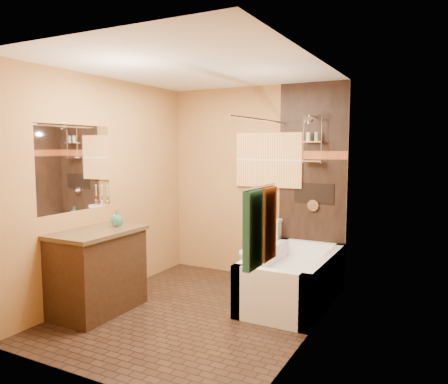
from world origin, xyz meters
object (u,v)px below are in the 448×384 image
Objects in this scene: toilet at (260,252)px; vanity at (97,271)px; bathtub at (293,283)px; sunset_painting at (268,160)px.

toilet is 2.01m from vanity.
vanity is at bearing -126.36° from toilet.
vanity reaches higher than bathtub.
vanity is at bearing -145.04° from bathtub.
toilet is at bearing -90.00° from sunset_painting.
toilet is (0.00, -0.27, -1.14)m from sunset_painting.
bathtub is 2.12m from vanity.
sunset_painting reaches higher than vanity.
bathtub is 1.53× the size of vanity.
sunset_painting is at bearing 129.61° from bathtub.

